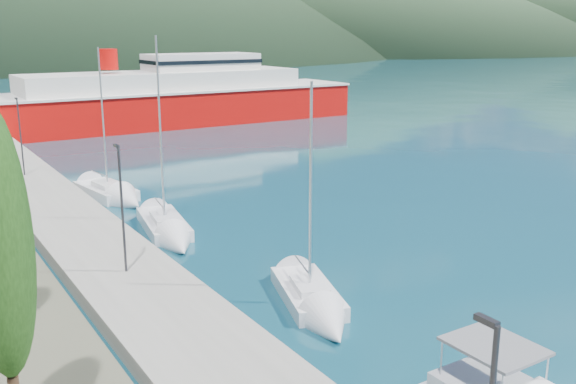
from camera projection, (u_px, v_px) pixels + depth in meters
quay at (65, 219)px, 40.26m from camera, size 5.00×88.00×0.80m
lamp_posts at (114, 199)px, 30.56m from camera, size 0.15×46.72×6.06m
sailboat_near at (319, 310)px, 27.37m from camera, size 4.46×7.79×10.73m
sailboat_mid at (171, 234)px, 37.51m from camera, size 3.78×8.97×12.53m
sailboat_far at (118, 197)px, 45.88m from camera, size 3.69×8.30×11.78m
ferry at (167, 100)px, 82.85m from camera, size 51.93×11.65×10.29m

